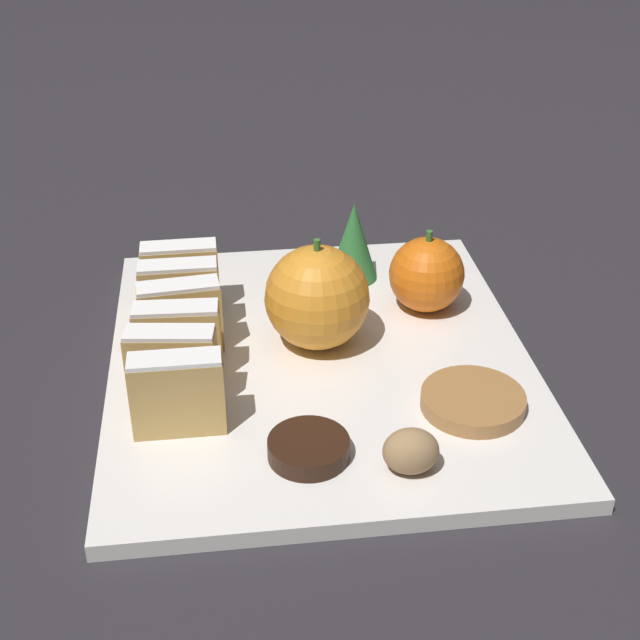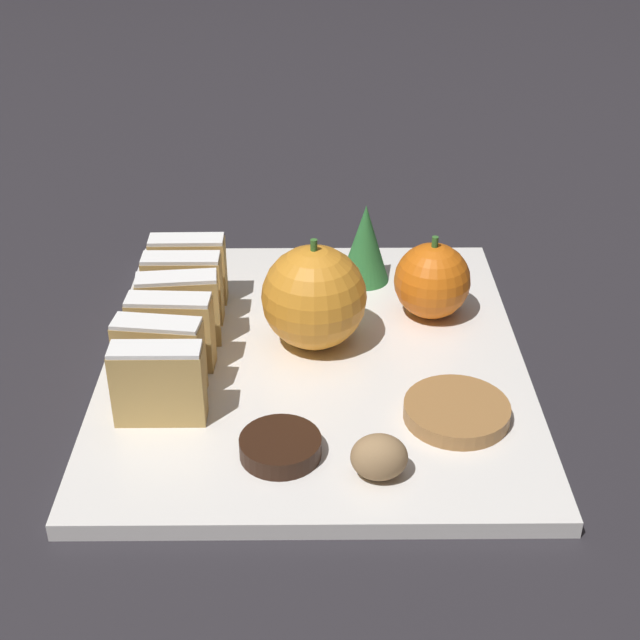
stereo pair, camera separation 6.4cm
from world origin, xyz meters
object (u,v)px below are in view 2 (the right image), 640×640
orange_near (318,297)px  orange_far (438,281)px  walnut (386,457)px  chocolate_cookie (287,447)px

orange_near → orange_far: bearing=23.9°
orange_far → walnut: 0.20m
chocolate_cookie → walnut: bearing=-18.5°
orange_near → chocolate_cookie: orange_near is taller
orange_near → walnut: size_ratio=2.45×
orange_far → chocolate_cookie: bearing=-123.3°
chocolate_cookie → orange_near: bearing=81.2°
chocolate_cookie → orange_far: bearing=56.7°
walnut → orange_far: bearing=74.6°
walnut → chocolate_cookie: walnut is taller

